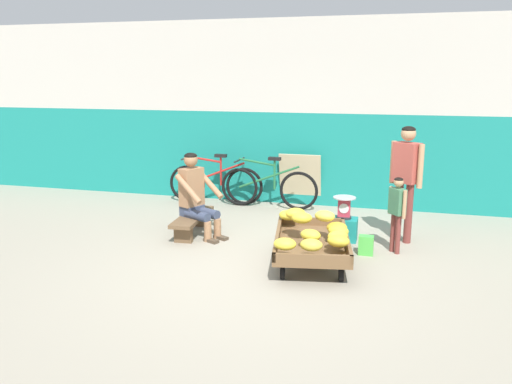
{
  "coord_description": "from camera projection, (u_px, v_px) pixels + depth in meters",
  "views": [
    {
      "loc": [
        1.48,
        -5.29,
        2.17
      ],
      "look_at": [
        -0.15,
        0.75,
        0.75
      ],
      "focal_mm": 36.38,
      "sensor_mm": 36.0,
      "label": 1
    }
  ],
  "objects": [
    {
      "name": "banana_pile",
      "position": [
        315.0,
        229.0,
        5.88
      ],
      "size": [
        0.98,
        1.33,
        0.26
      ],
      "color": "yellow",
      "rests_on": "banana_cart"
    },
    {
      "name": "bicycle_near_left",
      "position": [
        215.0,
        183.0,
        8.88
      ],
      "size": [
        1.66,
        0.48,
        0.86
      ],
      "color": "black",
      "rests_on": "ground"
    },
    {
      "name": "back_wall",
      "position": [
        305.0,
        113.0,
        8.67
      ],
      "size": [
        16.0,
        0.3,
        3.07
      ],
      "color": "#19847A",
      "rests_on": "ground"
    },
    {
      "name": "ground_plane",
      "position": [
        251.0,
        272.0,
        5.84
      ],
      "size": [
        80.0,
        80.0,
        0.0
      ],
      "primitive_type": "plane",
      "color": "gray"
    },
    {
      "name": "plastic_crate",
      "position": [
        343.0,
        229.0,
        6.93
      ],
      "size": [
        0.36,
        0.28,
        0.3
      ],
      "color": "#19847F",
      "rests_on": "ground"
    },
    {
      "name": "banana_cart",
      "position": [
        312.0,
        244.0,
        6.05
      ],
      "size": [
        1.07,
        1.56,
        0.36
      ],
      "color": "brown",
      "rests_on": "ground"
    },
    {
      "name": "customer_adult",
      "position": [
        406.0,
        171.0,
        6.7
      ],
      "size": [
        0.41,
        0.35,
        1.53
      ],
      "color": "brown",
      "rests_on": "ground"
    },
    {
      "name": "low_bench",
      "position": [
        192.0,
        220.0,
        7.19
      ],
      "size": [
        0.37,
        1.12,
        0.27
      ],
      "color": "brown",
      "rests_on": "ground"
    },
    {
      "name": "sign_board",
      "position": [
        300.0,
        180.0,
        8.74
      ],
      "size": [
        0.7,
        0.22,
        0.88
      ],
      "color": "#C6B289",
      "rests_on": "ground"
    },
    {
      "name": "vendor_seated",
      "position": [
        196.0,
        195.0,
        7.05
      ],
      "size": [
        0.74,
        0.63,
        1.14
      ],
      "color": "#9E704C",
      "rests_on": "ground"
    },
    {
      "name": "weighing_scale",
      "position": [
        344.0,
        207.0,
        6.86
      ],
      "size": [
        0.3,
        0.3,
        0.29
      ],
      "color": "#28282D",
      "rests_on": "plastic_crate"
    },
    {
      "name": "shopping_bag",
      "position": [
        366.0,
        245.0,
        6.37
      ],
      "size": [
        0.18,
        0.12,
        0.24
      ],
      "primitive_type": "cube",
      "color": "green",
      "rests_on": "ground"
    },
    {
      "name": "customer_child",
      "position": [
        397.0,
        207.0,
        6.34
      ],
      "size": [
        0.22,
        0.25,
        0.96
      ],
      "color": "brown",
      "rests_on": "ground"
    },
    {
      "name": "bicycle_far_left",
      "position": [
        268.0,
        187.0,
        8.57
      ],
      "size": [
        1.66,
        0.48,
        0.86
      ],
      "color": "black",
      "rests_on": "ground"
    }
  ]
}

